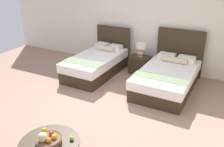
{
  "coord_description": "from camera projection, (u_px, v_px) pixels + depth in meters",
  "views": [
    {
      "loc": [
        2.39,
        -4.1,
        2.9
      ],
      "look_at": [
        0.04,
        0.47,
        0.67
      ],
      "focal_mm": 39.23,
      "sensor_mm": 36.0,
      "label": 1
    }
  ],
  "objects": [
    {
      "name": "wall_back",
      "position": [
        147.0,
        22.0,
        7.27
      ],
      "size": [
        10.18,
        0.12,
        2.81
      ],
      "primitive_type": "cube",
      "color": "silver",
      "rests_on": "ground"
    },
    {
      "name": "loose_orange",
      "position": [
        44.0,
        130.0,
        3.98
      ],
      "size": [
        0.08,
        0.08,
        0.08
      ],
      "color": "orange",
      "rests_on": "coffee_table"
    },
    {
      "name": "table_lamp",
      "position": [
        141.0,
        49.0,
        7.06
      ],
      "size": [
        0.29,
        0.29,
        0.4
      ],
      "color": "#D3998C",
      "rests_on": "nightstand"
    },
    {
      "name": "fruit_bowl",
      "position": [
        48.0,
        139.0,
        3.73
      ],
      "size": [
        0.41,
        0.41,
        0.21
      ],
      "color": "brown",
      "rests_on": "coffee_table"
    },
    {
      "name": "ground_plane",
      "position": [
        101.0,
        108.0,
        5.5
      ],
      "size": [
        10.18,
        9.31,
        0.02
      ],
      "primitive_type": "cube",
      "color": "#9A7867"
    },
    {
      "name": "loose_apple",
      "position": [
        72.0,
        138.0,
        3.8
      ],
      "size": [
        0.07,
        0.07,
        0.07
      ],
      "color": "#8CB045",
      "rests_on": "coffee_table"
    },
    {
      "name": "nightstand",
      "position": [
        140.0,
        65.0,
        7.24
      ],
      "size": [
        0.57,
        0.45,
        0.51
      ],
      "color": "#332717",
      "rests_on": "ground"
    },
    {
      "name": "bed_near_window",
      "position": [
        97.0,
        63.0,
        7.16
      ],
      "size": [
        1.17,
        2.18,
        1.21
      ],
      "color": "#332717",
      "rests_on": "ground"
    },
    {
      "name": "bed_near_corner",
      "position": [
        168.0,
        77.0,
        6.29
      ],
      "size": [
        1.34,
        2.25,
        1.34
      ],
      "color": "#332717",
      "rests_on": "ground"
    }
  ]
}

